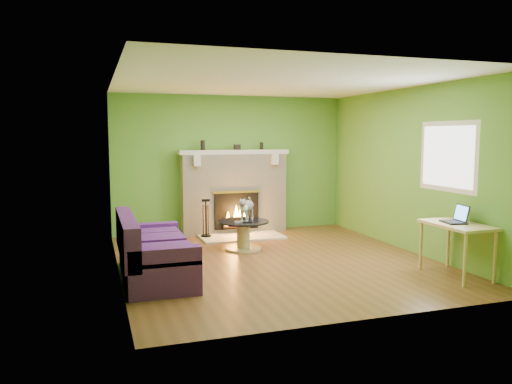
# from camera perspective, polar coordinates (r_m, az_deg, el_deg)

# --- Properties ---
(floor) EXTENTS (5.00, 5.00, 0.00)m
(floor) POSITION_cam_1_polar(r_m,az_deg,el_deg) (7.45, 2.38, -7.87)
(floor) COLOR brown
(floor) RESTS_ON ground
(ceiling) EXTENTS (5.00, 5.00, 0.00)m
(ceiling) POSITION_cam_1_polar(r_m,az_deg,el_deg) (7.26, 2.48, 12.44)
(ceiling) COLOR white
(ceiling) RESTS_ON wall_back
(wall_back) EXTENTS (5.00, 0.00, 5.00)m
(wall_back) POSITION_cam_1_polar(r_m,az_deg,el_deg) (9.61, -2.85, 3.20)
(wall_back) COLOR #589430
(wall_back) RESTS_ON floor
(wall_front) EXTENTS (5.00, 0.00, 5.00)m
(wall_front) POSITION_cam_1_polar(r_m,az_deg,el_deg) (4.99, 12.62, 0.08)
(wall_front) COLOR #589430
(wall_front) RESTS_ON floor
(wall_left) EXTENTS (0.00, 5.00, 5.00)m
(wall_left) POSITION_cam_1_polar(r_m,az_deg,el_deg) (6.78, -15.67, 1.63)
(wall_left) COLOR #589430
(wall_left) RESTS_ON floor
(wall_right) EXTENTS (0.00, 5.00, 5.00)m
(wall_right) POSITION_cam_1_polar(r_m,az_deg,el_deg) (8.30, 17.12, 2.42)
(wall_right) COLOR #589430
(wall_right) RESTS_ON floor
(window_frame) EXTENTS (0.00, 1.20, 1.20)m
(window_frame) POSITION_cam_1_polar(r_m,az_deg,el_deg) (7.57, 21.07, 3.81)
(window_frame) COLOR silver
(window_frame) RESTS_ON wall_right
(window_pane) EXTENTS (0.00, 1.06, 1.06)m
(window_pane) POSITION_cam_1_polar(r_m,az_deg,el_deg) (7.56, 21.02, 3.81)
(window_pane) COLOR white
(window_pane) RESTS_ON wall_right
(fireplace) EXTENTS (2.10, 0.46, 1.58)m
(fireplace) POSITION_cam_1_polar(r_m,az_deg,el_deg) (9.48, -2.54, -0.04)
(fireplace) COLOR beige
(fireplace) RESTS_ON floor
(hearth) EXTENTS (1.50, 0.75, 0.03)m
(hearth) POSITION_cam_1_polar(r_m,az_deg,el_deg) (9.11, -1.63, -5.13)
(hearth) COLOR beige
(hearth) RESTS_ON floor
(mantel) EXTENTS (2.10, 0.28, 0.08)m
(mantel) POSITION_cam_1_polar(r_m,az_deg,el_deg) (9.41, -2.53, 4.60)
(mantel) COLOR beige
(mantel) RESTS_ON fireplace
(sofa) EXTENTS (0.87, 1.85, 0.83)m
(sofa) POSITION_cam_1_polar(r_m,az_deg,el_deg) (6.64, -11.89, -6.92)
(sofa) COLOR #46195F
(sofa) RESTS_ON floor
(coffee_table) EXTENTS (0.84, 0.84, 0.47)m
(coffee_table) POSITION_cam_1_polar(r_m,az_deg,el_deg) (8.12, -1.46, -4.70)
(coffee_table) COLOR tan
(coffee_table) RESTS_ON floor
(desk) EXTENTS (0.55, 0.95, 0.70)m
(desk) POSITION_cam_1_polar(r_m,az_deg,el_deg) (7.03, 21.99, -4.04)
(desk) COLOR tan
(desk) RESTS_ON floor
(cat) EXTENTS (0.54, 0.64, 0.39)m
(cat) POSITION_cam_1_polar(r_m,az_deg,el_deg) (8.13, -1.03, -1.88)
(cat) COLOR #5C5C61
(cat) RESTS_ON coffee_table
(remote_silver) EXTENTS (0.18, 0.08, 0.02)m
(remote_silver) POSITION_cam_1_polar(r_m,az_deg,el_deg) (7.94, -1.91, -3.42)
(remote_silver) COLOR gray
(remote_silver) RESTS_ON coffee_table
(remote_black) EXTENTS (0.16, 0.10, 0.02)m
(remote_black) POSITION_cam_1_polar(r_m,az_deg,el_deg) (7.92, -0.95, -3.45)
(remote_black) COLOR black
(remote_black) RESTS_ON coffee_table
(laptop) EXTENTS (0.33, 0.36, 0.24)m
(laptop) POSITION_cam_1_polar(r_m,az_deg,el_deg) (7.02, 21.67, -2.34)
(laptop) COLOR black
(laptop) RESTS_ON desk
(fire_tools) EXTENTS (0.18, 0.18, 0.69)m
(fire_tools) POSITION_cam_1_polar(r_m,az_deg,el_deg) (9.03, -5.75, -2.95)
(fire_tools) COLOR black
(fire_tools) RESTS_ON hearth
(mantel_vase_left) EXTENTS (0.08, 0.08, 0.18)m
(mantel_vase_left) POSITION_cam_1_polar(r_m,az_deg,el_deg) (9.29, -6.11, 5.34)
(mantel_vase_left) COLOR black
(mantel_vase_left) RESTS_ON mantel
(mantel_vase_right) EXTENTS (0.07, 0.07, 0.14)m
(mantel_vase_right) POSITION_cam_1_polar(r_m,az_deg,el_deg) (9.60, 0.64, 5.29)
(mantel_vase_right) COLOR black
(mantel_vase_right) RESTS_ON mantel
(mantel_box) EXTENTS (0.12, 0.08, 0.10)m
(mantel_box) POSITION_cam_1_polar(r_m,az_deg,el_deg) (9.45, -2.17, 5.15)
(mantel_box) COLOR black
(mantel_box) RESTS_ON mantel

